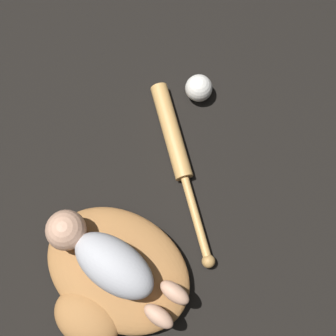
{
  "coord_description": "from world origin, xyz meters",
  "views": [
    {
      "loc": [
        -0.21,
        -0.05,
        1.19
      ],
      "look_at": [
        0.02,
        -0.31,
        0.07
      ],
      "focal_mm": 50.0,
      "sensor_mm": 36.0,
      "label": 1
    }
  ],
  "objects_px": {
    "baseball_bat": "(176,149)",
    "baseball": "(199,88)",
    "baseball_glove": "(113,277)",
    "baby_figure": "(105,259)"
  },
  "relations": [
    {
      "from": "baby_figure",
      "to": "baseball",
      "type": "distance_m",
      "value": 0.53
    },
    {
      "from": "baseball_glove",
      "to": "baby_figure",
      "type": "bearing_deg",
      "value": -34.26
    },
    {
      "from": "baseball_glove",
      "to": "baseball",
      "type": "distance_m",
      "value": 0.55
    },
    {
      "from": "baseball_glove",
      "to": "baby_figure",
      "type": "distance_m",
      "value": 0.09
    },
    {
      "from": "baseball_glove",
      "to": "baby_figure",
      "type": "xyz_separation_m",
      "value": [
        0.03,
        -0.02,
        0.08
      ]
    },
    {
      "from": "baseball_bat",
      "to": "baseball",
      "type": "xyz_separation_m",
      "value": [
        0.07,
        -0.17,
        0.01
      ]
    },
    {
      "from": "baby_figure",
      "to": "baseball",
      "type": "bearing_deg",
      "value": -74.29
    },
    {
      "from": "baseball_bat",
      "to": "baseball",
      "type": "distance_m",
      "value": 0.18
    },
    {
      "from": "baby_figure",
      "to": "baseball_bat",
      "type": "relative_size",
      "value": 0.85
    },
    {
      "from": "baby_figure",
      "to": "baseball",
      "type": "xyz_separation_m",
      "value": [
        0.14,
        -0.5,
        -0.09
      ]
    }
  ]
}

